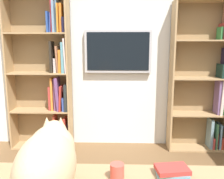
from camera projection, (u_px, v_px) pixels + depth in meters
name	position (u px, v px, depth m)	size (l,w,h in m)	color
wall_back	(120.00, 55.00, 3.52)	(4.52, 0.06, 2.70)	silver
bookshelf_left	(209.00, 81.00, 3.38)	(0.85, 0.28, 2.08)	tan
bookshelf_right	(48.00, 75.00, 3.43)	(0.87, 0.28, 2.21)	tan
wall_mounted_tv	(118.00, 51.00, 3.42)	(0.95, 0.07, 0.60)	#B7B7BC
cat	(48.00, 161.00, 1.20)	(0.30, 0.60, 0.37)	#D1B284
coffee_mug	(117.00, 172.00, 1.36)	(0.08, 0.08, 0.10)	#D84C3F
desk_book_stack	(172.00, 171.00, 1.41)	(0.20, 0.15, 0.05)	#6699A8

